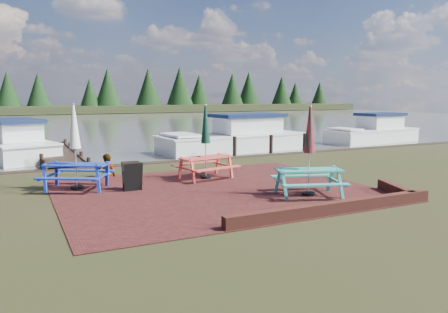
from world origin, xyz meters
TOP-DOWN VIEW (x-y plane):
  - ground at (0.00, 0.00)m, footprint 120.00×120.00m
  - paving at (0.00, 1.00)m, footprint 9.00×7.50m
  - brick_wall at (2.15, -2.42)m, footprint 6.21×1.79m
  - water at (0.00, 37.00)m, footprint 120.00×60.00m
  - far_treeline at (0.00, 66.00)m, footprint 120.00×10.00m
  - picnic_table_teal at (2.04, -0.77)m, footprint 2.23×2.11m
  - picnic_table_red at (0.48, 2.83)m, footprint 2.07×1.92m
  - picnic_table_blue at (-3.68, 2.97)m, footprint 2.41×2.33m
  - chalkboard at (-2.24, 2.02)m, footprint 0.53×0.50m
  - jetty at (-3.50, 11.28)m, footprint 1.76×9.08m
  - boat_jetty at (-5.44, 12.73)m, footprint 4.31×7.66m
  - boat_near at (5.52, 10.28)m, footprint 8.34×3.49m
  - boat_far at (15.54, 10.39)m, footprint 6.77×3.00m
  - person at (-2.46, 4.65)m, footprint 0.68×0.56m

SIDE VIEW (x-z plane):
  - ground at x=0.00m, z-range 0.00..0.00m
  - water at x=0.00m, z-range -0.01..0.01m
  - paving at x=0.00m, z-range 0.00..0.02m
  - jetty at x=-3.50m, z-range -0.39..0.61m
  - brick_wall at x=2.15m, z-range 0.00..0.30m
  - boat_far at x=15.54m, z-range -0.61..1.44m
  - boat_jetty at x=-5.44m, z-range -0.62..1.48m
  - chalkboard at x=-2.24m, z-range 0.01..0.87m
  - boat_near at x=5.52m, z-range -0.64..1.56m
  - person at x=-2.46m, z-range 0.00..1.60m
  - picnic_table_red at x=0.48m, z-range -0.37..2.11m
  - picnic_table_teal at x=2.04m, z-range -0.38..2.13m
  - picnic_table_blue at x=-3.68m, z-range -0.38..2.17m
  - far_treeline at x=0.00m, z-range -0.77..7.33m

